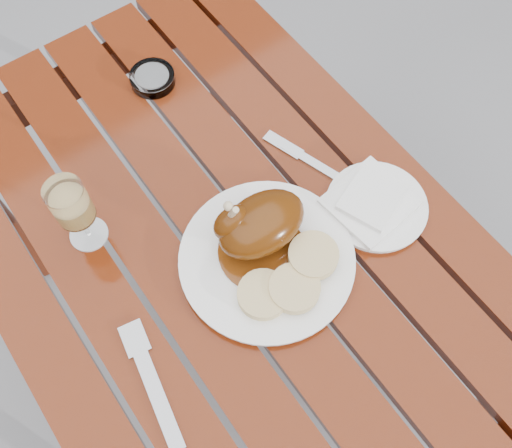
% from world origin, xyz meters
% --- Properties ---
extents(ground, '(60.00, 60.00, 0.00)m').
position_xyz_m(ground, '(0.00, 0.00, 0.00)').
color(ground, slate).
rests_on(ground, ground).
extents(table, '(0.80, 1.20, 0.75)m').
position_xyz_m(table, '(0.00, 0.00, 0.38)').
color(table, maroon).
rests_on(table, ground).
extents(dinner_plate, '(0.41, 0.41, 0.02)m').
position_xyz_m(dinner_plate, '(0.04, -0.09, 0.76)').
color(dinner_plate, white).
rests_on(dinner_plate, table).
extents(roast_duck, '(0.18, 0.16, 0.12)m').
position_xyz_m(roast_duck, '(0.05, -0.05, 0.81)').
color(roast_duck, '#5D2A0A').
rests_on(roast_duck, dinner_plate).
extents(bread_dumplings, '(0.20, 0.11, 0.03)m').
position_xyz_m(bread_dumplings, '(0.04, -0.15, 0.78)').
color(bread_dumplings, '#D7BA83').
rests_on(bread_dumplings, dinner_plate).
extents(wine_glass, '(0.09, 0.09, 0.16)m').
position_xyz_m(wine_glass, '(-0.19, 0.14, 0.83)').
color(wine_glass, '#ECC36B').
rests_on(wine_glass, table).
extents(side_plate, '(0.21, 0.21, 0.02)m').
position_xyz_m(side_plate, '(0.27, -0.13, 0.76)').
color(side_plate, white).
rests_on(side_plate, table).
extents(napkin, '(0.16, 0.15, 0.01)m').
position_xyz_m(napkin, '(0.26, -0.12, 0.77)').
color(napkin, white).
rests_on(napkin, side_plate).
extents(ashtray, '(0.12, 0.12, 0.02)m').
position_xyz_m(ashtray, '(0.09, 0.37, 0.76)').
color(ashtray, '#B2B7BC').
rests_on(ashtray, table).
extents(fork, '(0.06, 0.20, 0.01)m').
position_xyz_m(fork, '(-0.24, -0.17, 0.75)').
color(fork, gray).
rests_on(fork, table).
extents(knife, '(0.07, 0.18, 0.01)m').
position_xyz_m(knife, '(0.24, 0.01, 0.75)').
color(knife, gray).
rests_on(knife, table).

